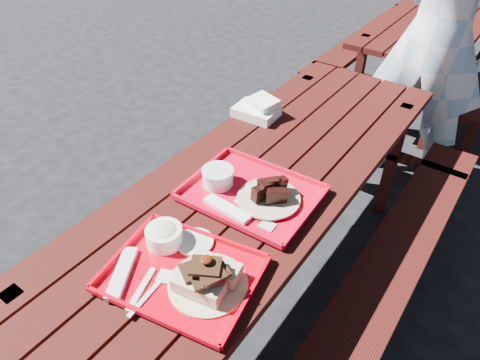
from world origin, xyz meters
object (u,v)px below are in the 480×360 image
(near_tray, at_px, (185,264))
(person, at_px, (437,38))
(picnic_table_far, at_px, (439,32))
(far_tray, at_px, (248,191))
(picnic_table_near, at_px, (259,208))

(near_tray, bearing_deg, person, 85.21)
(person, bearing_deg, picnic_table_far, -77.97)
(far_tray, bearing_deg, picnic_table_far, 90.71)
(picnic_table_near, distance_m, near_tray, 0.62)
(person, bearing_deg, far_tray, 83.30)
(picnic_table_far, height_order, near_tray, near_tray)
(near_tray, height_order, person, person)
(far_tray, distance_m, person, 1.62)
(near_tray, relative_size, person, 0.28)
(far_tray, bearing_deg, picnic_table_near, 104.25)
(person, bearing_deg, near_tray, 86.40)
(picnic_table_far, xyz_separation_m, near_tray, (0.09, -3.38, 0.23))
(picnic_table_near, relative_size, person, 1.25)
(picnic_table_near, bearing_deg, person, 79.94)
(picnic_table_far, height_order, far_tray, far_tray)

